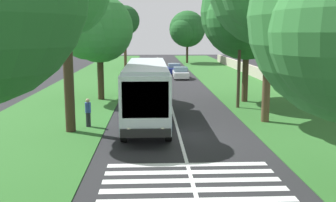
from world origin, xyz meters
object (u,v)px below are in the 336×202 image
at_px(coach_bus, 147,89).
at_px(roadside_tree_left_3, 97,31).
at_px(trailing_car_2, 174,69).
at_px(trailing_car_0, 150,80).
at_px(roadside_tree_right_2, 186,30).
at_px(trailing_car_1, 181,73).
at_px(roadside_tree_right_3, 245,15).
at_px(roadside_tree_left_0, 124,21).
at_px(pedestrian, 88,112).
at_px(utility_pole, 239,51).

height_order(coach_bus, roadside_tree_left_3, roadside_tree_left_3).
bearing_deg(roadside_tree_left_3, trailing_car_2, -20.15).
relative_size(trailing_car_0, trailing_car_2, 1.00).
distance_m(coach_bus, roadside_tree_right_2, 49.12).
height_order(roadside_tree_left_3, roadside_tree_right_2, roadside_tree_right_2).
xyz_separation_m(trailing_car_1, roadside_tree_left_3, (-14.91, 7.99, 5.02)).
relative_size(roadside_tree_right_2, roadside_tree_right_3, 0.88).
distance_m(trailing_car_0, roadside_tree_left_0, 21.77).
height_order(trailing_car_2, pedestrian, pedestrian).
relative_size(trailing_car_0, roadside_tree_right_2, 0.45).
bearing_deg(roadside_tree_left_0, utility_pole, -162.06).
xyz_separation_m(trailing_car_2, roadside_tree_left_3, (-20.52, 7.53, 5.02)).
distance_m(coach_bus, trailing_car_2, 29.81).
relative_size(coach_bus, roadside_tree_left_0, 1.15).
xyz_separation_m(trailing_car_0, roadside_tree_left_0, (20.36, 4.01, 6.59)).
xyz_separation_m(trailing_car_1, trailing_car_2, (5.61, 0.46, 0.00)).
distance_m(roadside_tree_left_3, roadside_tree_right_3, 11.93).
distance_m(trailing_car_1, trailing_car_2, 5.63).
height_order(coach_bus, trailing_car_2, coach_bus).
bearing_deg(roadside_tree_left_0, roadside_tree_right_3, -159.07).
relative_size(trailing_car_0, trailing_car_1, 1.00).
bearing_deg(trailing_car_1, pedestrian, 163.42).
distance_m(roadside_tree_left_0, pedestrian, 38.82).
xyz_separation_m(coach_bus, trailing_car_0, (17.20, -0.16, -1.48)).
relative_size(roadside_tree_right_2, utility_pole, 1.17).
bearing_deg(pedestrian, roadside_tree_right_3, -53.62).
height_order(roadside_tree_left_0, pedestrian, roadside_tree_left_0).
distance_m(trailing_car_2, roadside_tree_left_3, 22.43).
distance_m(coach_bus, utility_pole, 8.56).
xyz_separation_m(trailing_car_1, roadside_tree_right_2, (24.53, -2.87, 5.37)).
bearing_deg(roadside_tree_right_2, coach_bus, 172.06).
bearing_deg(trailing_car_1, utility_pole, -171.53).
relative_size(roadside_tree_left_3, roadside_tree_right_3, 0.80).
height_order(roadside_tree_left_3, utility_pole, roadside_tree_left_3).
bearing_deg(roadside_tree_right_3, roadside_tree_left_3, 82.25).
distance_m(trailing_car_1, pedestrian, 25.77).
xyz_separation_m(coach_bus, trailing_car_2, (29.58, -3.43, -1.48)).
xyz_separation_m(trailing_car_0, utility_pole, (-12.36, -6.58, 3.57)).
relative_size(trailing_car_0, roadside_tree_left_0, 0.44).
relative_size(coach_bus, trailing_car_2, 2.60).
bearing_deg(roadside_tree_right_3, roadside_tree_left_0, 20.93).
height_order(trailing_car_0, utility_pole, utility_pole).
height_order(roadside_tree_left_3, roadside_tree_right_3, roadside_tree_right_3).
relative_size(trailing_car_2, roadside_tree_left_3, 0.50).
height_order(trailing_car_0, roadside_tree_left_3, roadside_tree_left_3).
height_order(utility_pole, pedestrian, utility_pole).
relative_size(trailing_car_0, pedestrian, 2.54).
relative_size(roadside_tree_left_0, roadside_tree_left_3, 1.12).
distance_m(coach_bus, trailing_car_1, 24.33).
relative_size(trailing_car_1, roadside_tree_left_3, 0.50).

